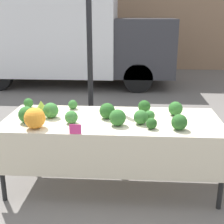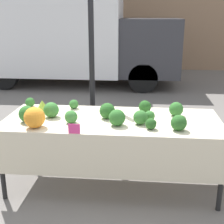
{
  "view_description": "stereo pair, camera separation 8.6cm",
  "coord_description": "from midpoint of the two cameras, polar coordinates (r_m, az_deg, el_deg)",
  "views": [
    {
      "loc": [
        0.22,
        -3.19,
        1.9
      ],
      "look_at": [
        0.0,
        0.0,
        0.87
      ],
      "focal_mm": 50.0,
      "sensor_mm": 36.0,
      "label": 1
    },
    {
      "loc": [
        0.3,
        -3.18,
        1.9
      ],
      "look_at": [
        0.0,
        0.0,
        0.87
      ],
      "focal_mm": 50.0,
      "sensor_mm": 36.0,
      "label": 2
    }
  ],
  "objects": [
    {
      "name": "orange_cauliflower",
      "position": [
        3.19,
        -14.71,
        -1.1
      ],
      "size": [
        0.21,
        0.21,
        0.21
      ],
      "color": "orange",
      "rests_on": "market_table"
    },
    {
      "name": "broccoli_head_4",
      "position": [
        3.22,
        4.53,
        -0.93
      ],
      "size": [
        0.15,
        0.15,
        0.15
      ],
      "color": "#336B2D",
      "rests_on": "market_table"
    },
    {
      "name": "broccoli_head_11",
      "position": [
        3.11,
        11.43,
        -1.84
      ],
      "size": [
        0.16,
        0.16,
        0.16
      ],
      "color": "#285B23",
      "rests_on": "market_table"
    },
    {
      "name": "broccoli_head_5",
      "position": [
        3.38,
        -16.04,
        -0.47
      ],
      "size": [
        0.17,
        0.17,
        0.17
      ],
      "color": "#2D6628",
      "rests_on": "market_table"
    },
    {
      "name": "broccoli_head_12",
      "position": [
        3.47,
        -11.85,
        0.27
      ],
      "size": [
        0.17,
        0.17,
        0.17
      ],
      "color": "#387533",
      "rests_on": "market_table"
    },
    {
      "name": "broccoli_head_2",
      "position": [
        3.54,
        10.86,
        0.62
      ],
      "size": [
        0.16,
        0.16,
        0.16
      ],
      "color": "#2D6628",
      "rests_on": "market_table"
    },
    {
      "name": "ground_plane",
      "position": [
        3.72,
        -0.68,
        -12.89
      ],
      "size": [
        40.0,
        40.0,
        0.0
      ],
      "primitive_type": "plane",
      "color": "slate"
    },
    {
      "name": "price_sign",
      "position": [
        2.98,
        -7.56,
        -3.14
      ],
      "size": [
        0.11,
        0.01,
        0.1
      ],
      "color": "#E53D84",
      "rests_on": "market_table"
    },
    {
      "name": "broccoli_head_0",
      "position": [
        3.75,
        -7.83,
        1.37
      ],
      "size": [
        0.11,
        0.11,
        0.11
      ],
      "color": "#336B2D",
      "rests_on": "market_table"
    },
    {
      "name": "tent_pole",
      "position": [
        4.1,
        -4.64,
        7.98
      ],
      "size": [
        0.07,
        0.07,
        2.4
      ],
      "color": "black",
      "rests_on": "ground_plane"
    },
    {
      "name": "romanesco_head",
      "position": [
        3.74,
        -13.46,
        1.08
      ],
      "size": [
        0.16,
        0.16,
        0.12
      ],
      "color": "#93B238",
      "rests_on": "market_table"
    },
    {
      "name": "market_table",
      "position": [
        3.35,
        -0.82,
        -3.01
      ],
      "size": [
        2.34,
        0.94,
        0.79
      ],
      "color": "beige",
      "rests_on": "ground_plane"
    },
    {
      "name": "broccoli_head_1",
      "position": [
        3.92,
        -15.65,
        1.61
      ],
      "size": [
        0.11,
        0.11,
        0.11
      ],
      "color": "#2D6628",
      "rests_on": "market_table"
    },
    {
      "name": "broccoli_head_3",
      "position": [
        3.1,
        6.45,
        -2.1
      ],
      "size": [
        0.11,
        0.11,
        0.11
      ],
      "color": "#23511E",
      "rests_on": "market_table"
    },
    {
      "name": "broccoli_head_9",
      "position": [
        3.38,
        -1.61,
        0.21
      ],
      "size": [
        0.17,
        0.17,
        0.17
      ],
      "color": "#285B23",
      "rests_on": "market_table"
    },
    {
      "name": "parked_truck",
      "position": [
        8.52,
        -8.87,
        13.13
      ],
      "size": [
        5.27,
        1.88,
        2.29
      ],
      "color": "white",
      "rests_on": "ground_plane"
    },
    {
      "name": "broccoli_head_10",
      "position": [
        3.26,
        -8.21,
        -0.94
      ],
      "size": [
        0.14,
        0.14,
        0.14
      ],
      "color": "#387533",
      "rests_on": "market_table"
    },
    {
      "name": "broccoli_head_6",
      "position": [
        3.16,
        0.23,
        -1.03
      ],
      "size": [
        0.17,
        0.17,
        0.17
      ],
      "color": "#2D6628",
      "rests_on": "market_table"
    },
    {
      "name": "broccoli_head_8",
      "position": [
        3.34,
        6.17,
        -0.64
      ],
      "size": [
        0.11,
        0.11,
        0.11
      ],
      "color": "#336B2D",
      "rests_on": "market_table"
    },
    {
      "name": "broccoli_head_7",
      "position": [
        3.6,
        5.24,
        1.03
      ],
      "size": [
        0.14,
        0.14,
        0.14
      ],
      "color": "#23511E",
      "rests_on": "market_table"
    }
  ]
}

